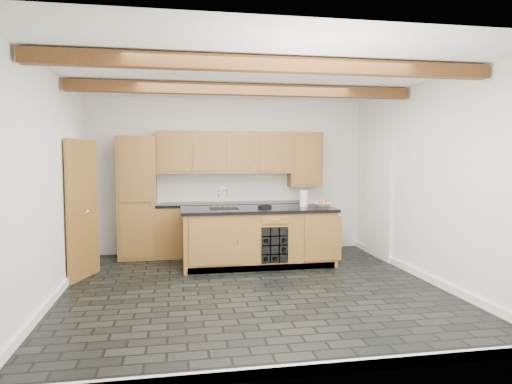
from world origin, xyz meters
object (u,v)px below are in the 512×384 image
(fruit_bowl, at_px, (322,205))
(paper_towel, at_px, (304,199))
(kitchen_scale, at_px, (265,206))
(island, at_px, (258,237))

(fruit_bowl, distance_m, paper_towel, 0.32)
(kitchen_scale, bearing_deg, island, 153.55)
(island, relative_size, fruit_bowl, 8.78)
(kitchen_scale, relative_size, fruit_bowl, 0.77)
(island, bearing_deg, fruit_bowl, 0.13)
(fruit_bowl, xyz_separation_m, paper_towel, (-0.30, 0.07, 0.10))
(island, distance_m, kitchen_scale, 0.50)
(island, bearing_deg, kitchen_scale, -9.29)
(kitchen_scale, bearing_deg, paper_towel, -9.39)
(fruit_bowl, bearing_deg, island, -179.87)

